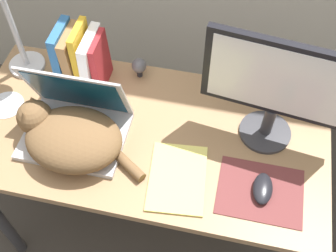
% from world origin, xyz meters
% --- Properties ---
extents(desk, '(1.18, 0.59, 0.73)m').
position_xyz_m(desk, '(0.00, 0.29, 0.63)').
color(desk, '#93704C').
rests_on(desk, ground_plane).
extents(laptop, '(0.33, 0.25, 0.25)m').
position_xyz_m(laptop, '(-0.22, 0.25, 0.77)').
color(laptop, '#B7B7BC').
rests_on(laptop, desk).
extents(cat, '(0.43, 0.24, 0.15)m').
position_xyz_m(cat, '(-0.21, 0.18, 0.79)').
color(cat, brown).
rests_on(cat, desk).
extents(external_monitor, '(0.45, 0.17, 0.39)m').
position_xyz_m(external_monitor, '(0.38, 0.38, 0.95)').
color(external_monitor, '#333338').
rests_on(external_monitor, desk).
extents(mousepad, '(0.25, 0.20, 0.00)m').
position_xyz_m(mousepad, '(0.39, 0.16, 0.73)').
color(mousepad, brown).
rests_on(mousepad, desk).
extents(computer_mouse, '(0.06, 0.11, 0.03)m').
position_xyz_m(computer_mouse, '(0.39, 0.16, 0.74)').
color(computer_mouse, black).
rests_on(computer_mouse, mousepad).
extents(book_row, '(0.17, 0.15, 0.23)m').
position_xyz_m(book_row, '(-0.27, 0.48, 0.83)').
color(book_row, '#285B93').
rests_on(book_row, desk).
extents(desk_lamp, '(0.17, 0.17, 0.46)m').
position_xyz_m(desk_lamp, '(-0.46, 0.46, 1.04)').
color(desk_lamp, silver).
rests_on(desk_lamp, desk).
extents(notepad, '(0.19, 0.25, 0.01)m').
position_xyz_m(notepad, '(0.14, 0.15, 0.73)').
color(notepad, '#E5DB6B').
rests_on(notepad, desk).
extents(webcam, '(0.05, 0.05, 0.08)m').
position_xyz_m(webcam, '(-0.08, 0.53, 0.78)').
color(webcam, '#232328').
rests_on(webcam, desk).
extents(cd_disc, '(0.12, 0.12, 0.00)m').
position_xyz_m(cd_disc, '(-0.49, 0.30, 0.73)').
color(cd_disc, silver).
rests_on(cd_disc, desk).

